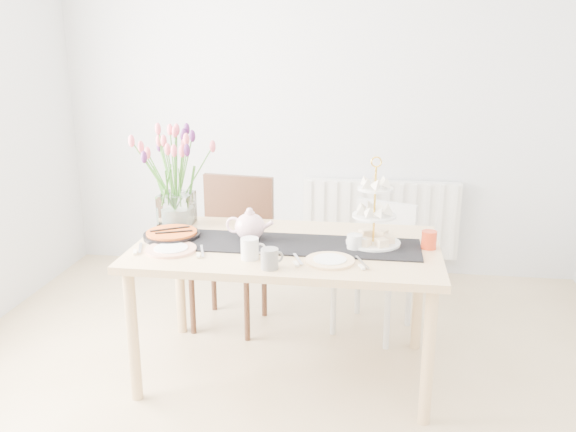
# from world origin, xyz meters

# --- Properties ---
(room_shell) EXTENTS (4.50, 4.50, 4.50)m
(room_shell) POSITION_xyz_m (0.00, 0.00, 1.30)
(room_shell) COLOR tan
(room_shell) RESTS_ON ground
(radiator) EXTENTS (1.20, 0.08, 0.60)m
(radiator) POSITION_xyz_m (0.50, 2.19, 0.45)
(radiator) COLOR white
(radiator) RESTS_ON room_shell
(dining_table) EXTENTS (1.60, 0.90, 0.75)m
(dining_table) POSITION_xyz_m (-0.00, 0.60, 0.67)
(dining_table) COLOR tan
(dining_table) RESTS_ON ground
(chair_brown) EXTENTS (0.52, 0.52, 0.95)m
(chair_brown) POSITION_xyz_m (-0.44, 1.22, 0.56)
(chair_brown) COLOR #392214
(chair_brown) RESTS_ON ground
(chair_white) EXTENTS (0.53, 0.53, 0.81)m
(chair_white) POSITION_xyz_m (0.49, 1.25, 0.47)
(chair_white) COLOR silver
(chair_white) RESTS_ON ground
(table_runner) EXTENTS (1.40, 0.35, 0.01)m
(table_runner) POSITION_xyz_m (-0.00, 0.60, 0.75)
(table_runner) COLOR black
(table_runner) RESTS_ON dining_table
(tulip_vase) EXTENTS (0.68, 0.68, 0.58)m
(tulip_vase) POSITION_xyz_m (-0.69, 0.88, 1.12)
(tulip_vase) COLOR silver
(tulip_vase) RESTS_ON dining_table
(cake_stand) EXTENTS (0.29, 0.29, 0.42)m
(cake_stand) POSITION_xyz_m (0.45, 0.66, 0.87)
(cake_stand) COLOR gold
(cake_stand) RESTS_ON dining_table
(teapot) EXTENTS (0.29, 0.24, 0.17)m
(teapot) POSITION_xyz_m (-0.21, 0.64, 0.83)
(teapot) COLOR white
(teapot) RESTS_ON dining_table
(cream_jug) EXTENTS (0.09, 0.09, 0.08)m
(cream_jug) POSITION_xyz_m (0.35, 0.58, 0.79)
(cream_jug) COLOR silver
(cream_jug) RESTS_ON dining_table
(tart_tin) EXTENTS (0.31, 0.31, 0.04)m
(tart_tin) POSITION_xyz_m (-0.64, 0.63, 0.77)
(tart_tin) COLOR black
(tart_tin) RESTS_ON dining_table
(mug_grey) EXTENTS (0.12, 0.12, 0.10)m
(mug_grey) POSITION_xyz_m (-0.03, 0.24, 0.80)
(mug_grey) COLOR slate
(mug_grey) RESTS_ON dining_table
(mug_white) EXTENTS (0.10, 0.10, 0.11)m
(mug_white) POSITION_xyz_m (-0.15, 0.36, 0.80)
(mug_white) COLOR silver
(mug_white) RESTS_ON dining_table
(mug_orange) EXTENTS (0.11, 0.11, 0.09)m
(mug_orange) POSITION_xyz_m (0.74, 0.65, 0.80)
(mug_orange) COLOR red
(mug_orange) RESTS_ON dining_table
(plate_left) EXTENTS (0.33, 0.33, 0.01)m
(plate_left) POSITION_xyz_m (-0.58, 0.42, 0.76)
(plate_left) COLOR silver
(plate_left) RESTS_ON dining_table
(plate_right) EXTENTS (0.31, 0.31, 0.01)m
(plate_right) POSITION_xyz_m (0.24, 0.37, 0.76)
(plate_right) COLOR white
(plate_right) RESTS_ON dining_table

